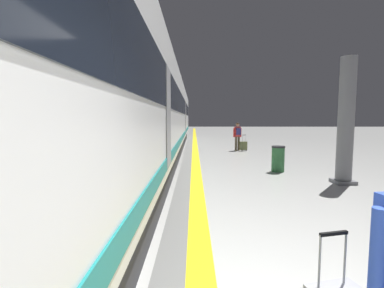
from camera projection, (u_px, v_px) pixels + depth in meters
safety_line_strip at (196, 166)px, 11.11m from camera, size 0.36×80.00×0.01m
tactile_edge_band at (188, 166)px, 11.11m from camera, size 0.58×80.00×0.01m
high_speed_train at (144, 102)px, 11.10m from camera, size 2.94×35.35×4.97m
passenger_near at (238, 134)px, 16.26m from camera, size 0.49×0.37×1.62m
suitcase_near at (243, 146)px, 16.09m from camera, size 0.44×0.36×0.93m
platform_pillar at (346, 124)px, 7.97m from camera, size 0.56×0.56×3.60m
waste_bin at (278, 159)px, 9.85m from camera, size 0.46×0.46×0.91m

